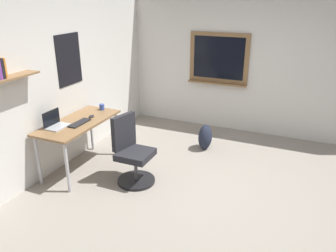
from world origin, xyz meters
name	(u,v)px	position (x,y,z in m)	size (l,w,h in m)	color
ground_plane	(217,198)	(0.00, 0.00, 0.00)	(5.20, 5.20, 0.00)	gray
wall_back	(54,80)	(-0.01, 2.45, 1.30)	(5.00, 0.30, 2.60)	silver
wall_right	(258,63)	(2.45, 0.03, 1.30)	(0.22, 5.00, 2.60)	silver
desk	(79,127)	(-0.05, 2.07, 0.67)	(1.33, 0.60, 0.75)	olive
office_chair	(132,154)	(-0.06, 1.20, 0.41)	(0.52, 0.54, 0.95)	black
laptop	(55,123)	(-0.34, 2.21, 0.81)	(0.31, 0.21, 0.23)	#ADAFB5
keyboard	(80,123)	(-0.11, 1.99, 0.76)	(0.37, 0.13, 0.02)	black
computer_mouse	(91,116)	(0.17, 1.99, 0.77)	(0.10, 0.06, 0.03)	#262628
coffee_mug	(102,107)	(0.52, 2.04, 0.80)	(0.08, 0.08, 0.09)	#334CA5
backpack	(205,137)	(1.34, 0.60, 0.21)	(0.32, 0.22, 0.43)	#1E2333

